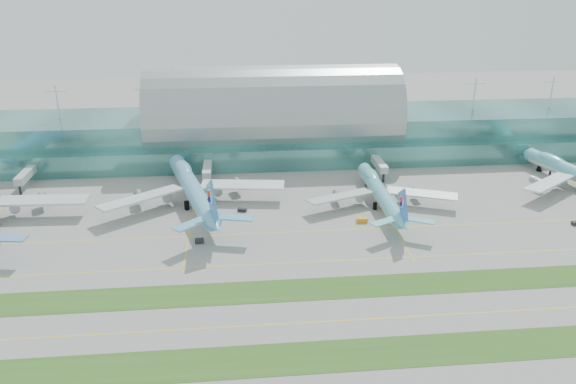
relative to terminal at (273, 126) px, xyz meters
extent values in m
plane|color=gray|center=(-0.01, -128.79, -14.23)|extent=(700.00, 700.00, 0.00)
cube|color=#3D7A75|center=(-0.01, 1.21, -4.23)|extent=(340.00, 42.00, 20.00)
cube|color=#3D7A75|center=(-0.01, -22.79, -9.23)|extent=(340.00, 8.00, 10.00)
ellipsoid|color=#9EA5A8|center=(-0.01, 1.21, 5.77)|extent=(340.00, 46.20, 16.17)
cylinder|color=white|center=(-0.01, 1.21, 13.77)|extent=(0.80, 0.80, 16.00)
cube|color=#B2B7B7|center=(-106.01, -33.79, -8.73)|extent=(3.50, 22.00, 3.00)
cylinder|color=black|center=(-106.01, -43.79, -12.23)|extent=(1.00, 1.00, 4.00)
cube|color=#B2B7B7|center=(-31.01, -33.79, -8.73)|extent=(3.50, 22.00, 3.00)
cylinder|color=black|center=(-31.01, -43.79, -12.23)|extent=(1.00, 1.00, 4.00)
cube|color=#B2B7B7|center=(43.99, -33.79, -8.73)|extent=(3.50, 22.00, 3.00)
cylinder|color=black|center=(43.99, -43.79, -12.23)|extent=(1.00, 1.00, 4.00)
cube|color=#B2B7B7|center=(118.99, -33.79, -8.73)|extent=(3.50, 22.00, 3.00)
cylinder|color=black|center=(118.99, -43.79, -12.23)|extent=(1.00, 1.00, 4.00)
cube|color=#2D591E|center=(-0.01, -156.79, -14.19)|extent=(420.00, 12.00, 0.08)
cube|color=#2D591E|center=(-0.01, -126.79, -14.19)|extent=(420.00, 12.00, 0.08)
cube|color=yellow|center=(-0.01, -142.79, -14.22)|extent=(420.00, 0.35, 0.01)
cube|color=yellow|center=(-0.01, -110.79, -14.22)|extent=(420.00, 0.35, 0.01)
cube|color=yellow|center=(-0.01, -88.79, -14.22)|extent=(420.00, 0.35, 0.01)
cube|color=silver|center=(-89.81, -66.08, -8.08)|extent=(32.65, 9.31, 1.32)
cylinder|color=#999BA2|center=(-96.36, -62.25, -10.34)|extent=(5.47, 6.83, 3.67)
cylinder|color=#61AAD6|center=(-35.82, -60.26, -7.60)|extent=(23.54, 66.89, 6.74)
ellipsoid|color=#61AAD6|center=(-40.59, -42.00, -5.75)|extent=(11.37, 21.43, 4.80)
cone|color=#61AAD6|center=(-44.99, -25.14, -7.60)|extent=(7.89, 6.96, 6.74)
cone|color=#61AAD6|center=(-26.21, -97.06, -6.29)|extent=(8.66, 11.08, 6.40)
cube|color=white|center=(-54.20, -67.30, -8.03)|extent=(31.04, 26.02, 1.33)
cylinder|color=gray|center=(-50.95, -60.39, -10.31)|extent=(5.09, 6.72, 3.69)
cube|color=white|center=(-16.35, -57.42, -8.03)|extent=(33.38, 12.29, 1.33)
cylinder|color=gray|center=(-22.56, -52.97, -10.31)|extent=(5.09, 6.72, 3.69)
cube|color=#2C86C6|center=(-26.76, -94.95, 0.55)|extent=(4.24, 13.98, 15.67)
cylinder|color=white|center=(-27.03, -93.90, 2.18)|extent=(2.26, 5.29, 5.22)
cylinder|color=black|center=(-42.29, -35.48, -12.60)|extent=(1.96, 1.96, 3.26)
cylinder|color=black|center=(-37.88, -65.29, -12.60)|extent=(1.96, 1.96, 3.26)
cylinder|color=black|center=(-31.57, -63.64, -12.60)|extent=(1.96, 1.96, 3.26)
cylinder|color=#5DBECE|center=(36.05, -68.58, -8.83)|extent=(5.51, 54.81, 5.48)
ellipsoid|color=#5DBECE|center=(36.06, -53.24, -7.33)|extent=(5.22, 16.66, 3.91)
cone|color=#5DBECE|center=(36.07, -39.06, -8.83)|extent=(5.48, 4.42, 5.48)
cone|color=#5DBECE|center=(36.03, -99.52, -7.77)|extent=(5.21, 7.96, 5.21)
cube|color=silver|center=(20.13, -70.34, -9.19)|extent=(27.08, 16.09, 1.08)
cylinder|color=#9A9EA3|center=(24.12, -65.57, -11.04)|extent=(3.01, 4.86, 3.01)
cube|color=silver|center=(51.96, -70.36, -9.19)|extent=(27.08, 16.12, 1.08)
cylinder|color=#9A9EA3|center=(47.98, -65.58, -11.04)|extent=(3.01, 4.86, 3.01)
cube|color=blue|center=(36.03, -97.75, -2.20)|extent=(0.54, 11.62, 12.74)
cylinder|color=silver|center=(36.03, -96.87, -0.88)|extent=(0.80, 4.24, 4.24)
cylinder|color=black|center=(36.06, -47.76, -12.90)|extent=(1.59, 1.59, 2.65)
cylinder|color=black|center=(33.39, -72.12, -12.90)|extent=(1.59, 1.59, 2.65)
cylinder|color=black|center=(38.70, -72.12, -12.90)|extent=(1.59, 1.59, 2.65)
ellipsoid|color=#5CBBCB|center=(119.05, -42.70, -6.68)|extent=(9.65, 19.04, 4.27)
cone|color=#5CBBCB|center=(115.56, -27.59, -8.33)|extent=(6.93, 6.06, 5.99)
cube|color=white|center=(106.30, -64.86, -8.72)|extent=(27.93, 22.60, 1.18)
cylinder|color=#94969C|center=(109.37, -58.79, -10.75)|extent=(4.40, 5.92, 3.29)
cylinder|color=black|center=(117.70, -36.86, -12.78)|extent=(1.74, 1.74, 2.90)
cube|color=black|center=(-31.73, -94.37, -13.45)|extent=(3.02, 1.76, 1.55)
cube|color=black|center=(-16.95, -69.33, -13.60)|extent=(3.69, 2.72, 1.26)
cube|color=orange|center=(26.00, -83.03, -13.43)|extent=(3.96, 2.33, 1.60)
cube|color=black|center=(41.89, -82.49, -13.54)|extent=(3.27, 2.29, 1.37)
camera|label=1|loc=(-18.44, -264.07, 70.84)|focal=35.00mm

